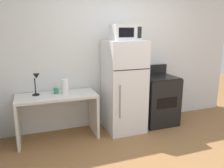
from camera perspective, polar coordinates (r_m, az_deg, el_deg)
ground_plane at (r=3.24m, az=12.97°, el=-19.95°), size 12.00×12.00×0.00m
wall_back_white at (r=4.25m, az=1.36°, el=7.21°), size 5.00×0.10×2.60m
desk at (r=3.80m, az=-13.70°, el=-5.83°), size 1.27×0.56×0.75m
desk_lamp at (r=3.73m, az=-18.65°, el=0.80°), size 0.14×0.12×0.35m
coffee_mug at (r=3.80m, az=-14.00°, el=-1.68°), size 0.08×0.08×0.09m
paper_towel_roll at (r=3.75m, az=-11.84°, el=-0.62°), size 0.11×0.11×0.24m
refrigerator at (r=3.96m, az=3.03°, el=-0.62°), size 0.65×0.68×1.60m
microwave at (r=3.83m, az=3.34°, el=12.94°), size 0.46×0.35×0.26m
oven_range at (r=4.41m, az=11.60°, el=-3.92°), size 0.64×0.61×1.10m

